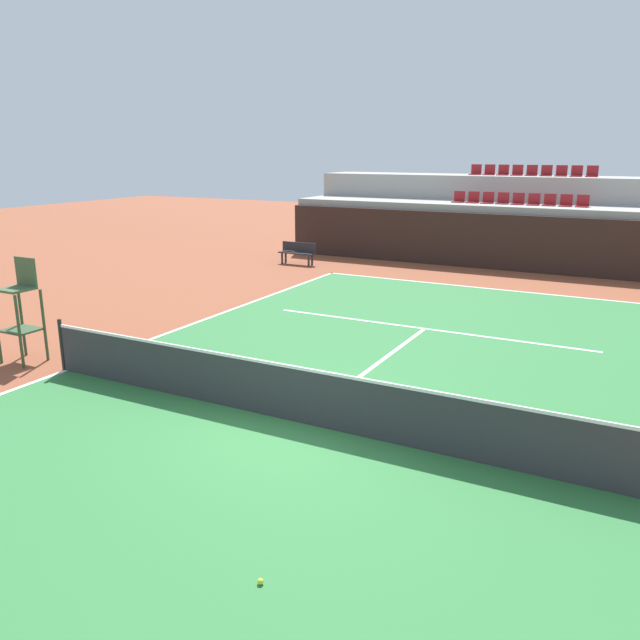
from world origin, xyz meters
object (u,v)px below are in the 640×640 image
object	(u,v)px
umpire_chair	(21,307)
tennis_ball_0	(260,581)
tennis_net	(298,394)
player_bench	(298,251)

from	to	relation	value
umpire_chair	tennis_ball_0	bearing A→B (deg)	-24.15
tennis_net	umpire_chair	size ratio (longest dim) A/B	5.04
tennis_net	tennis_ball_0	world-z (taller)	tennis_net
tennis_net	player_bench	xyz separation A→B (m)	(-7.51, 13.09, -0.00)
tennis_ball_0	tennis_net	bearing A→B (deg)	114.27
umpire_chair	tennis_ball_0	world-z (taller)	umpire_chair
tennis_net	umpire_chair	distance (m)	6.73
umpire_chair	tennis_ball_0	size ratio (longest dim) A/B	33.33
tennis_net	tennis_ball_0	xyz separation A→B (m)	(1.67, -3.69, -0.47)
player_bench	umpire_chair	bearing A→B (deg)	-86.46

